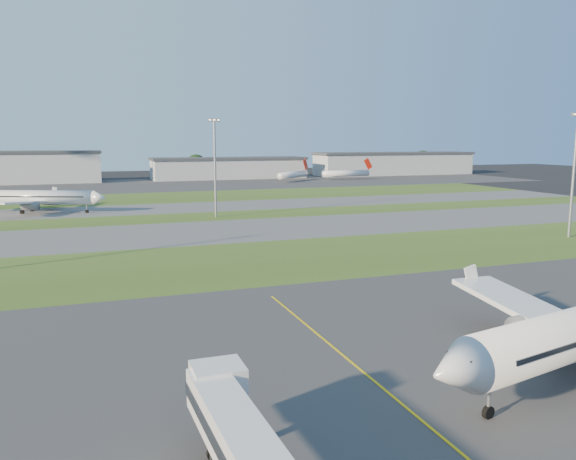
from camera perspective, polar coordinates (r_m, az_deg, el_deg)
name	(u,v)px	position (r m, az deg, el deg)	size (l,w,h in m)	color
ground	(332,403)	(45.79, 4.44, -17.13)	(700.00, 700.00, 0.00)	black
apron_near	(332,403)	(45.79, 4.44, -17.13)	(300.00, 70.00, 0.01)	#333335
grass_strip_a	(201,265)	(93.20, -8.81, -3.53)	(300.00, 34.00, 0.01)	#384F1A
taxiway_a	(172,234)	(125.19, -11.73, -0.37)	(300.00, 32.00, 0.01)	#515154
grass_strip_b	(158,219)	(149.72, -13.10, 1.12)	(300.00, 18.00, 0.01)	#384F1A
taxiway_b	(149,209)	(171.42, -13.98, 2.07)	(300.00, 26.00, 0.01)	#515154
grass_strip_c	(138,198)	(204.08, -14.95, 3.12)	(300.00, 40.00, 0.01)	#384F1A
apron_far	(126,186)	(263.69, -16.10, 4.36)	(400.00, 80.00, 0.01)	#333335
yellow_line	(388,393)	(47.88, 10.13, -16.03)	(0.25, 60.00, 0.02)	gold
airliner_taxiing	(38,198)	(172.52, -24.10, 3.01)	(36.71, 31.18, 12.13)	silver
mini_jet_near	(293,175)	(279.66, 0.55, 5.64)	(22.87, 19.90, 9.48)	silver
mini_jet_far	(346,173)	(292.92, 5.92, 5.75)	(28.62, 3.79, 9.48)	silver
light_mast_centre	(215,161)	(148.96, -7.44, 6.96)	(3.20, 0.70, 25.80)	gray
light_mast_east	(574,167)	(130.59, 27.07, 5.75)	(3.20, 0.70, 25.80)	gray
hangar_west	(22,167)	(293.96, -25.40, 5.79)	(71.40, 23.00, 15.20)	#A3A6AB
hangar_east	(229,168)	(301.47, -6.01, 6.29)	(81.60, 23.00, 11.20)	#A3A6AB
hangar_far_east	(394,163)	(339.51, 10.72, 6.66)	(96.90, 23.00, 13.20)	#A3A6AB
tree_mid_west	(79,169)	(303.72, -20.47, 5.83)	(9.90, 9.90, 10.80)	black
tree_mid_east	(196,165)	(311.92, -9.33, 6.53)	(11.55, 11.55, 12.60)	black
tree_east	(324,164)	(332.08, 3.65, 6.67)	(10.45, 10.45, 11.40)	black
tree_far_east	(422,160)	(368.90, 13.50, 6.88)	(12.65, 12.65, 13.80)	black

